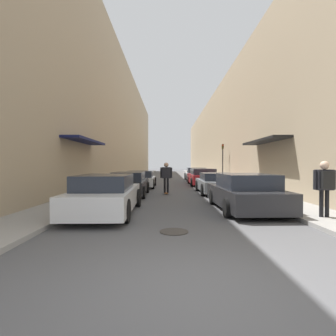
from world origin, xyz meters
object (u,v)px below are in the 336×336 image
object	(u,v)px
skateboarder	(166,175)
parked_car_right_3	(196,174)
parked_car_right_1	(216,183)
parked_car_right_2	(202,177)
parked_car_left_2	(140,179)
traffic_light	(223,158)
manhole_cover	(174,232)
pedestrian	(325,182)
parked_car_left_0	(106,195)
parked_car_right_0	(245,193)
parked_car_left_1	(129,184)

from	to	relation	value
skateboarder	parked_car_right_3	bearing A→B (deg)	76.23
parked_car_right_1	parked_car_right_2	xyz separation A→B (m)	(-0.02, 5.78, 0.06)
parked_car_left_2	traffic_light	xyz separation A→B (m)	(6.99, 5.35, 1.64)
manhole_cover	pedestrian	xyz separation A→B (m)	(4.39, 1.20, 1.13)
manhole_cover	traffic_light	bearing A→B (deg)	74.57
pedestrian	parked_car_left_2	bearing A→B (deg)	120.21
parked_car_left_0	parked_car_right_0	distance (m)	4.86
parked_car_right_3	traffic_light	size ratio (longest dim) A/B	1.40
parked_car_right_1	parked_car_left_1	bearing A→B (deg)	-167.49
skateboarder	pedestrian	world-z (taller)	same
parked_car_right_1	traffic_light	xyz separation A→B (m)	(2.31, 9.27, 1.64)
parked_car_right_1	pedestrian	bearing A→B (deg)	-75.91
parked_car_right_0	traffic_light	bearing A→B (deg)	81.20
parked_car_left_2	parked_car_right_1	world-z (taller)	parked_car_left_2
parked_car_left_2	manhole_cover	bearing A→B (deg)	-80.33
manhole_cover	parked_car_right_3	bearing A→B (deg)	82.42
parked_car_left_1	parked_car_left_2	bearing A→B (deg)	89.25
parked_car_left_0	pedestrian	xyz separation A→B (m)	(6.60, -1.13, 0.50)
parked_car_left_2	pedestrian	world-z (taller)	pedestrian
parked_car_right_1	skateboarder	distance (m)	2.88
pedestrian	parked_car_left_0	bearing A→B (deg)	170.31
manhole_cover	parked_car_right_1	bearing A→B (deg)	73.03
parked_car_right_1	parked_car_right_0	bearing A→B (deg)	-89.66
parked_car_right_1	manhole_cover	distance (m)	8.84
parked_car_right_3	pedestrian	world-z (taller)	pedestrian
pedestrian	parked_car_right_1	bearing A→B (deg)	104.09
parked_car_left_0	parked_car_left_1	bearing A→B (deg)	89.64
parked_car_right_0	manhole_cover	xyz separation A→B (m)	(-2.61, -2.99, -0.62)
parked_car_left_0	parked_car_left_2	bearing A→B (deg)	89.45
parked_car_left_2	parked_car_right_0	bearing A→B (deg)	-63.29
parked_car_left_1	parked_car_right_1	bearing A→B (deg)	12.51
parked_car_right_1	parked_car_right_2	distance (m)	5.78
parked_car_right_2	parked_car_right_3	xyz separation A→B (m)	(0.10, 5.75, -0.00)
parked_car_right_1	traffic_light	world-z (taller)	traffic_light
parked_car_right_1	pedestrian	distance (m)	7.49
parked_car_right_2	pedestrian	size ratio (longest dim) A/B	2.93
parked_car_left_2	parked_car_left_0	bearing A→B (deg)	-90.55
parked_car_left_1	pedestrian	bearing A→B (deg)	-43.30
parked_car_left_1	skateboarder	world-z (taller)	skateboarder
parked_car_right_3	parked_car_right_1	bearing A→B (deg)	-90.40
parked_car_left_1	manhole_cover	bearing A→B (deg)	-73.61
parked_car_right_2	parked_car_left_0	bearing A→B (deg)	-111.83
parked_car_right_2	pedestrian	xyz separation A→B (m)	(1.83, -13.02, 0.50)
traffic_light	parked_car_left_0	bearing A→B (deg)	-114.74
parked_car_left_1	manhole_cover	distance (m)	7.72
traffic_light	parked_car_right_0	bearing A→B (deg)	-98.80
parked_car_left_0	parked_car_right_0	size ratio (longest dim) A/B	1.07
parked_car_right_1	skateboarder	world-z (taller)	skateboarder
parked_car_right_2	pedestrian	world-z (taller)	pedestrian
parked_car_right_0	pedestrian	world-z (taller)	pedestrian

